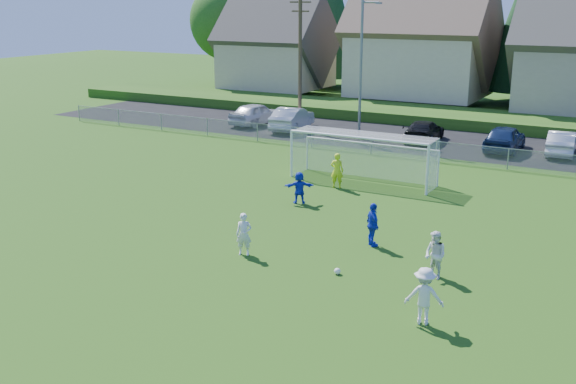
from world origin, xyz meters
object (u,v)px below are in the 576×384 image
object	(u,v)px
player_white_b	(435,255)
goalkeeper	(337,171)
player_blue_b	(299,188)
car_e	(505,138)
car_f	(561,143)
player_white_a	(244,234)
soccer_ball	(337,271)
player_white_c	(424,296)
car_a	(256,114)
car_d	(424,131)
soccer_goal	(364,150)
car_b	(292,119)
player_blue_a	(373,225)

from	to	relation	value
player_white_b	goalkeeper	world-z (taller)	goalkeeper
player_blue_b	car_e	size ratio (longest dim) A/B	0.31
player_blue_b	car_f	size ratio (longest dim) A/B	0.33
player_white_a	goalkeeper	bearing A→B (deg)	72.37
soccer_ball	car_e	world-z (taller)	car_e
player_white_a	player_white_c	bearing A→B (deg)	-38.64
car_a	soccer_ball	bearing A→B (deg)	132.71
goalkeeper	player_white_a	bearing A→B (deg)	83.36
car_d	soccer_goal	distance (m)	11.09
player_white_b	car_b	size ratio (longest dim) A/B	0.33
goalkeeper	car_a	bearing A→B (deg)	-57.50
player_blue_a	car_d	xyz separation A→B (m)	(-4.39, 19.76, -0.14)
player_blue_b	soccer_goal	xyz separation A→B (m)	(1.03, 5.12, 0.89)
car_a	soccer_goal	size ratio (longest dim) A/B	0.65
soccer_ball	goalkeeper	distance (m)	10.96
soccer_goal	car_d	bearing A→B (deg)	92.04
player_white_b	car_e	xyz separation A→B (m)	(-2.12, 21.24, -0.00)
soccer_ball	player_white_c	distance (m)	4.29
car_b	car_e	bearing A→B (deg)	172.75
player_blue_b	car_d	world-z (taller)	player_blue_b
player_white_c	goalkeeper	size ratio (longest dim) A/B	0.97
soccer_ball	goalkeeper	xyz separation A→B (m)	(-4.61, 9.91, 0.77)
player_white_b	player_blue_a	xyz separation A→B (m)	(-2.96, 1.84, 0.03)
player_white_a	player_white_b	size ratio (longest dim) A/B	0.97
car_f	player_white_c	bearing A→B (deg)	84.84
player_white_b	player_blue_b	distance (m)	9.65
player_white_b	player_blue_a	world-z (taller)	player_blue_a
player_blue_b	car_f	xyz separation A→B (m)	(9.05, 16.42, -0.01)
player_white_a	player_white_b	distance (m)	6.82
player_white_c	car_f	distance (m)	25.24
player_white_c	car_f	bearing A→B (deg)	-105.21
soccer_ball	car_a	xyz separation A→B (m)	(-17.27, 22.93, 0.71)
car_a	player_white_a	bearing A→B (deg)	126.29
player_blue_a	goalkeeper	world-z (taller)	goalkeeper
goalkeeper	car_b	xyz separation A→B (m)	(-9.29, 12.48, -0.06)
player_blue_b	car_e	distance (m)	16.86
soccer_ball	soccer_goal	xyz separation A→B (m)	(-3.99, 11.84, 1.52)
car_b	car_d	distance (m)	9.53
player_white_a	player_blue_a	xyz separation A→B (m)	(3.74, 3.10, 0.06)
goalkeeper	car_d	world-z (taller)	goalkeeper
soccer_ball	player_blue_b	xyz separation A→B (m)	(-5.02, 6.72, 0.62)
goalkeeper	car_b	distance (m)	15.56
soccer_ball	car_e	xyz separation A→B (m)	(0.84, 22.53, 0.69)
car_e	car_f	xyz separation A→B (m)	(3.19, 0.61, -0.08)
soccer_ball	player_white_a	distance (m)	3.80
car_f	car_d	bearing A→B (deg)	-2.58
goalkeeper	car_f	distance (m)	15.81
player_blue_b	car_f	bearing A→B (deg)	-151.69
car_e	car_f	size ratio (longest dim) A/B	1.08
player_white_a	player_blue_a	bearing A→B (deg)	16.92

